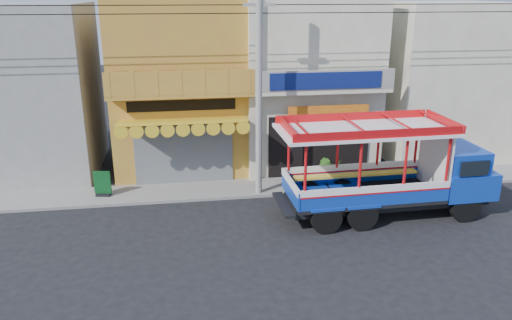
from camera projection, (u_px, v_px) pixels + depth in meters
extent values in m
plane|color=black|center=(301.00, 228.00, 17.88)|extent=(90.00, 90.00, 0.00)
cube|color=slate|center=(279.00, 186.00, 21.61)|extent=(30.00, 2.00, 0.12)
cube|color=#BA9129|center=(180.00, 82.00, 23.51)|extent=(6.00, 6.00, 8.00)
cube|color=#595B5E|center=(184.00, 154.00, 21.52)|extent=(4.20, 0.10, 2.60)
cube|color=gold|center=(183.00, 121.00, 20.31)|extent=(5.20, 1.50, 0.31)
cube|color=#BA9129|center=(181.00, 95.00, 20.36)|extent=(6.00, 0.70, 0.18)
cube|color=#BA9129|center=(181.00, 83.00, 19.90)|extent=(6.00, 0.12, 0.95)
cube|color=black|center=(182.00, 105.00, 20.82)|extent=(4.50, 0.04, 0.45)
cube|color=#BFBA9D|center=(304.00, 79.00, 24.38)|extent=(6.00, 6.00, 8.00)
cube|color=black|center=(319.00, 146.00, 22.36)|extent=(4.60, 0.12, 2.80)
cube|color=gold|center=(329.00, 117.00, 21.69)|extent=(3.60, 0.05, 1.00)
cube|color=#BFBA9D|center=(323.00, 91.00, 21.23)|extent=(6.00, 0.70, 0.18)
cube|color=gray|center=(326.00, 80.00, 20.79)|extent=(6.00, 0.12, 0.85)
cube|color=navy|center=(326.00, 81.00, 20.73)|extent=(4.80, 0.06, 0.70)
cube|color=#BFBA9D|center=(253.00, 93.00, 21.00)|extent=(0.35, 0.30, 8.00)
cube|color=gray|center=(25.00, 91.00, 22.56)|extent=(6.00, 6.00, 7.60)
cube|color=#BFBA9D|center=(437.00, 80.00, 25.46)|extent=(6.00, 6.00, 7.60)
cylinder|color=gray|center=(259.00, 88.00, 19.39)|extent=(0.26, 0.26, 9.00)
cube|color=gray|center=(259.00, 5.00, 18.40)|extent=(1.20, 0.12, 0.12)
cylinder|color=black|center=(285.00, 13.00, 18.64)|extent=(28.00, 0.04, 0.04)
cylinder|color=black|center=(286.00, 5.00, 18.54)|extent=(28.00, 0.04, 0.04)
cylinder|color=black|center=(465.00, 207.00, 18.28)|extent=(1.12, 0.34, 1.11)
cylinder|color=black|center=(436.00, 186.00, 20.25)|extent=(1.12, 0.34, 1.11)
cylinder|color=black|center=(362.00, 215.00, 17.61)|extent=(1.12, 0.34, 1.11)
cylinder|color=black|center=(342.00, 193.00, 19.58)|extent=(1.12, 0.34, 1.11)
cylinder|color=black|center=(326.00, 218.00, 17.39)|extent=(1.12, 0.34, 1.11)
cylinder|color=black|center=(309.00, 195.00, 19.35)|extent=(1.12, 0.34, 1.11)
cube|color=black|center=(385.00, 198.00, 18.78)|extent=(7.50, 2.02, 0.31)
cube|color=blue|center=(457.00, 178.00, 19.07)|extent=(2.06, 2.49, 1.00)
cube|color=blue|center=(456.00, 157.00, 18.76)|extent=(1.61, 2.28, 0.83)
cube|color=black|center=(475.00, 157.00, 18.91)|extent=(0.12, 1.95, 0.61)
cube|color=black|center=(363.00, 195.00, 18.56)|extent=(5.55, 2.58, 0.13)
cube|color=blue|center=(376.00, 197.00, 17.34)|extent=(5.49, 0.23, 0.67)
cube|color=white|center=(377.00, 189.00, 17.24)|extent=(5.49, 0.24, 0.24)
cube|color=blue|center=(352.00, 174.00, 19.53)|extent=(5.49, 0.23, 0.67)
cube|color=white|center=(353.00, 167.00, 19.43)|extent=(5.49, 0.24, 0.24)
cylinder|color=red|center=(306.00, 168.00, 16.53)|extent=(0.10, 0.10, 1.77)
cylinder|color=red|center=(289.00, 148.00, 18.68)|extent=(0.10, 0.10, 1.77)
cube|color=white|center=(435.00, 159.00, 18.63)|extent=(0.15, 2.25, 2.50)
cube|color=white|center=(365.00, 130.00, 17.74)|extent=(6.22, 2.87, 0.11)
cube|color=red|center=(365.00, 125.00, 17.68)|extent=(6.00, 2.75, 0.29)
cube|color=black|center=(104.00, 194.00, 20.44)|extent=(0.63, 0.42, 0.11)
cube|color=#0B3E18|center=(102.00, 182.00, 20.28)|extent=(0.69, 0.21, 0.95)
imported|color=#265017|center=(332.00, 168.00, 22.36)|extent=(0.97, 0.91, 0.86)
imported|color=#265017|center=(324.00, 171.00, 21.73)|extent=(0.62, 0.70, 1.07)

